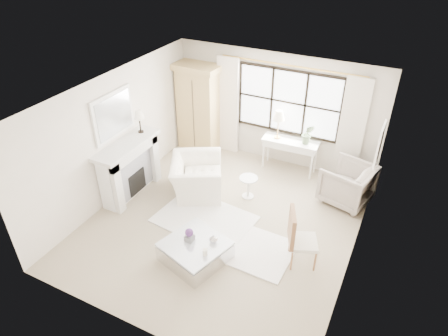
{
  "coord_description": "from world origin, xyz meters",
  "views": [
    {
      "loc": [
        2.78,
        -5.52,
        5.28
      ],
      "look_at": [
        -0.08,
        0.2,
        1.15
      ],
      "focal_mm": 32.0,
      "sensor_mm": 36.0,
      "label": 1
    }
  ],
  "objects_px": {
    "armoire": "(199,107)",
    "club_armchair": "(197,177)",
    "coffee_table": "(195,251)",
    "console_table": "(289,155)"
  },
  "relations": [
    {
      "from": "armoire",
      "to": "coffee_table",
      "type": "distance_m",
      "value": 4.2
    },
    {
      "from": "club_armchair",
      "to": "coffee_table",
      "type": "bearing_deg",
      "value": -178.45
    },
    {
      "from": "console_table",
      "to": "club_armchair",
      "type": "bearing_deg",
      "value": -132.95
    },
    {
      "from": "console_table",
      "to": "coffee_table",
      "type": "bearing_deg",
      "value": -100.74
    },
    {
      "from": "armoire",
      "to": "club_armchair",
      "type": "relative_size",
      "value": 1.83
    },
    {
      "from": "club_armchair",
      "to": "armoire",
      "type": "bearing_deg",
      "value": -0.37
    },
    {
      "from": "club_armchair",
      "to": "coffee_table",
      "type": "distance_m",
      "value": 2.07
    },
    {
      "from": "armoire",
      "to": "club_armchair",
      "type": "bearing_deg",
      "value": -59.75
    },
    {
      "from": "armoire",
      "to": "console_table",
      "type": "height_order",
      "value": "armoire"
    },
    {
      "from": "console_table",
      "to": "club_armchair",
      "type": "height_order",
      "value": "console_table"
    }
  ]
}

